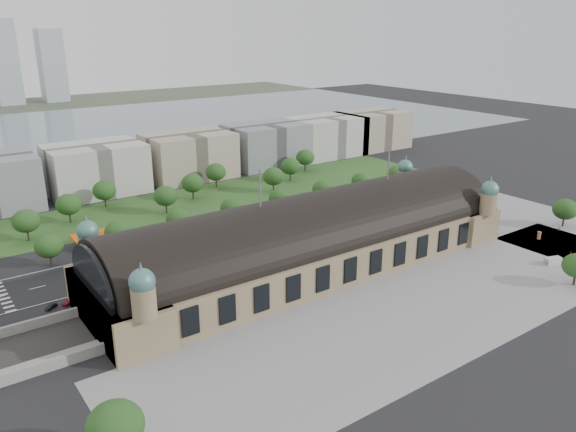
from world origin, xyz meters
TOP-DOWN VIEW (x-y plane):
  - ground at (0.00, 0.00)m, footprint 900.00×900.00m
  - station at (0.00, 0.00)m, footprint 150.00×48.40m
  - plaza_south at (10.00, -44.00)m, footprint 190.00×48.00m
  - plaza_east at (103.00, 0.00)m, footprint 56.00×100.00m
  - road_slab at (-20.00, 38.00)m, footprint 260.00×26.00m
  - grass_belt at (-15.00, 93.00)m, footprint 300.00×45.00m
  - petrol_station at (-53.91, 65.28)m, footprint 14.00×13.00m
  - lake at (0.00, 298.00)m, footprint 700.00×320.00m
  - far_shore at (0.00, 498.00)m, footprint 700.00×120.00m
  - far_tower_mid at (0.00, 508.00)m, footprint 24.00×24.00m
  - far_tower_right at (45.00, 508.00)m, footprint 24.00×24.00m
  - office_3 at (-30.00, 133.00)m, footprint 45.00×32.00m
  - office_4 at (20.00, 133.00)m, footprint 45.00×32.00m
  - office_5 at (70.00, 133.00)m, footprint 45.00×32.00m
  - office_6 at (115.00, 133.00)m, footprint 45.00×32.00m
  - office_7 at (155.00, 133.00)m, footprint 45.00×32.00m
  - tree_row_2 at (-72.00, 53.00)m, footprint 9.60×9.60m
  - tree_row_3 at (-48.00, 53.00)m, footprint 9.60×9.60m
  - tree_row_4 at (-24.00, 53.00)m, footprint 9.60×9.60m
  - tree_row_5 at (0.00, 53.00)m, footprint 9.60×9.60m
  - tree_row_6 at (24.00, 53.00)m, footprint 9.60×9.60m
  - tree_row_7 at (48.00, 53.00)m, footprint 9.60×9.60m
  - tree_row_8 at (72.00, 53.00)m, footprint 9.60×9.60m
  - tree_row_9 at (96.00, 53.00)m, footprint 9.60×9.60m
  - tree_belt_3 at (-73.00, 83.00)m, footprint 10.40×10.40m
  - tree_belt_4 at (-54.00, 95.00)m, footprint 10.40×10.40m
  - tree_belt_5 at (-35.00, 107.00)m, footprint 10.40×10.40m
  - tree_belt_6 at (-16.00, 83.00)m, footprint 10.40×10.40m
  - tree_belt_7 at (3.00, 95.00)m, footprint 10.40×10.40m
  - tree_belt_8 at (22.00, 107.00)m, footprint 10.40×10.40m
  - tree_belt_9 at (41.00, 83.00)m, footprint 10.40×10.40m
  - tree_belt_10 at (60.00, 95.00)m, footprint 10.40×10.40m
  - tree_belt_11 at (79.00, 107.00)m, footprint 10.40×10.40m
  - tree_plaza_ne at (110.00, -28.00)m, footprint 10.00×10.00m
  - tree_plaza_sw at (-85.00, -50.00)m, footprint 11.00×11.00m
  - traffic_car_2 at (-60.19, 29.66)m, footprint 5.81×3.26m
  - traffic_car_4 at (14.90, 32.41)m, footprint 4.69×2.22m
  - traffic_car_5 at (26.49, 41.67)m, footprint 4.37×1.66m
  - traffic_car_6 at (82.33, 38.57)m, footprint 5.23×2.48m
  - parked_car_0 at (-80.00, 21.00)m, footprint 3.98×3.34m
  - parked_car_1 at (-74.68, 21.00)m, footprint 5.46×3.88m
  - parked_car_2 at (-38.74, 21.00)m, footprint 5.08×3.73m
  - parked_car_3 at (-55.94, 21.00)m, footprint 4.24×3.73m
  - parked_car_4 at (-41.89, 21.15)m, footprint 4.65×3.71m
  - parked_car_5 at (-47.98, 21.00)m, footprint 5.61×5.17m
  - parked_car_6 at (-18.00, 21.00)m, footprint 5.53×5.08m
  - bus_west at (-14.97, 27.00)m, footprint 13.74×4.37m
  - bus_mid at (1.92, 28.57)m, footprint 12.58×3.31m
  - bus_east at (36.44, 27.00)m, footprint 12.32×3.94m
  - van_south at (69.85, -46.85)m, footprint 6.29×4.03m
  - advertising_column at (88.53, -30.48)m, footprint 1.59×1.59m
  - pedestrian_1 at (82.75, -46.43)m, footprint 0.74×0.79m
  - pedestrian_2 at (102.84, -30.32)m, footprint 0.53×0.92m

SIDE VIEW (x-z plane):
  - ground at x=0.00m, z-range 0.00..0.00m
  - plaza_south at x=10.00m, z-range -0.06..0.06m
  - plaza_east at x=103.00m, z-range -0.06..0.06m
  - road_slab at x=-20.00m, z-range -0.05..0.05m
  - grass_belt at x=-15.00m, z-range -0.05..0.05m
  - lake at x=0.00m, z-range -0.04..0.04m
  - far_shore at x=0.00m, z-range -0.07..0.07m
  - parked_car_0 at x=-80.00m, z-range 0.00..1.29m
  - parked_car_2 at x=-38.74m, z-range 0.00..1.37m
  - parked_car_1 at x=-74.68m, z-range 0.00..1.38m
  - parked_car_3 at x=-55.94m, z-range 0.00..1.38m
  - traffic_car_5 at x=26.49m, z-range 0.00..1.42m
  - traffic_car_6 at x=82.33m, z-range 0.00..1.44m
  - parked_car_5 at x=-47.98m, z-range 0.00..1.46m
  - parked_car_4 at x=-41.89m, z-range 0.00..1.48m
  - traffic_car_2 at x=-60.19m, z-range 0.00..1.53m
  - traffic_car_4 at x=14.90m, z-range 0.00..1.55m
  - parked_car_6 at x=-18.00m, z-range 0.00..1.56m
  - pedestrian_1 at x=82.75m, z-range 0.00..1.82m
  - pedestrian_2 at x=102.84m, z-range 0.00..1.88m
  - van_south at x=69.85m, z-range -0.06..2.48m
  - advertising_column at x=88.53m, z-range 0.06..3.08m
  - bus_east at x=36.44m, z-range 0.00..3.37m
  - bus_mid at x=1.92m, z-range 0.00..3.48m
  - bus_west at x=-14.97m, z-range 0.00..3.76m
  - petrol_station at x=-53.91m, z-range 0.42..5.47m
  - tree_row_2 at x=-72.00m, z-range 1.67..13.19m
  - tree_row_3 at x=-48.00m, z-range 1.67..13.19m
  - tree_row_4 at x=-24.00m, z-range 1.67..13.19m
  - tree_row_5 at x=0.00m, z-range 1.67..13.19m
  - tree_row_6 at x=24.00m, z-range 1.67..13.19m
  - tree_row_7 at x=48.00m, z-range 1.67..13.19m
  - tree_row_8 at x=72.00m, z-range 1.67..13.19m
  - tree_row_9 at x=96.00m, z-range 1.67..13.19m
  - tree_plaza_ne at x=110.00m, z-range 1.58..13.27m
  - tree_belt_3 at x=-73.00m, z-range 1.81..14.29m
  - tree_belt_4 at x=-54.00m, z-range 1.81..14.29m
  - tree_belt_5 at x=-35.00m, z-range 1.81..14.29m
  - tree_belt_6 at x=-16.00m, z-range 1.81..14.29m
  - tree_belt_7 at x=3.00m, z-range 1.81..14.29m
  - tree_belt_8 at x=22.00m, z-range 1.81..14.29m
  - tree_belt_9 at x=41.00m, z-range 1.81..14.29m
  - tree_belt_10 at x=60.00m, z-range 1.81..14.29m
  - tree_belt_11 at x=79.00m, z-range 1.81..14.29m
  - tree_plaza_sw at x=-85.00m, z-range 1.68..14.42m
  - station at x=0.00m, z-range -11.87..32.43m
  - office_3 at x=-30.00m, z-range 0.00..24.00m
  - office_4 at x=20.00m, z-range 0.00..24.00m
  - office_5 at x=70.00m, z-range 0.00..24.00m
  - office_6 at x=115.00m, z-range 0.00..24.00m
  - office_7 at x=155.00m, z-range 0.00..24.00m
  - far_tower_right at x=45.00m, z-range 0.00..75.00m
  - far_tower_mid at x=0.00m, z-range 0.00..85.00m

